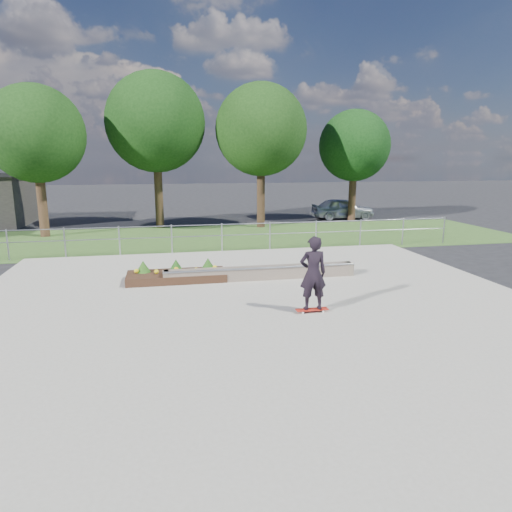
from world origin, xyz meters
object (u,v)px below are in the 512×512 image
(grind_ledge, at_px, (261,273))
(parked_car, at_px, (343,209))
(planter_bed, at_px, (176,274))
(skateboarder, at_px, (313,273))

(grind_ledge, distance_m, parked_car, 15.86)
(grind_ledge, height_order, planter_bed, planter_bed)
(planter_bed, xyz_separation_m, parked_car, (10.75, 13.16, 0.42))
(planter_bed, distance_m, skateboarder, 4.96)
(grind_ledge, bearing_deg, skateboarder, -80.19)
(skateboarder, xyz_separation_m, parked_car, (7.58, 16.90, -0.38))
(planter_bed, bearing_deg, grind_ledge, -9.39)
(planter_bed, relative_size, skateboarder, 1.58)
(grind_ledge, xyz_separation_m, planter_bed, (-2.59, 0.43, -0.02))
(skateboarder, bearing_deg, planter_bed, 130.25)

